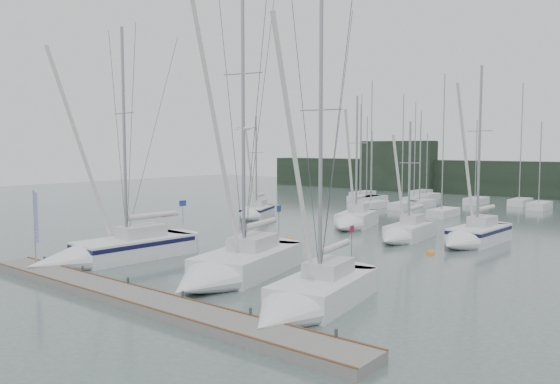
{
  "coord_description": "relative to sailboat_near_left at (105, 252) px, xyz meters",
  "views": [
    {
      "loc": [
        20.09,
        -19.64,
        7.0
      ],
      "look_at": [
        0.18,
        5.0,
        4.39
      ],
      "focal_mm": 35.0,
      "sensor_mm": 36.0,
      "label": 1
    }
  ],
  "objects": [
    {
      "name": "ground",
      "position": [
        8.69,
        0.9,
        -0.63
      ],
      "size": [
        160.0,
        160.0,
        0.0
      ],
      "primitive_type": "plane",
      "color": "#4E5F5C",
      "rests_on": "ground"
    },
    {
      "name": "dock",
      "position": [
        8.69,
        -4.1,
        -0.43
      ],
      "size": [
        24.0,
        2.0,
        0.4
      ],
      "primitive_type": "cube",
      "color": "#60605C",
      "rests_on": "ground"
    },
    {
      "name": "far_treeline",
      "position": [
        8.69,
        62.9,
        1.87
      ],
      "size": [
        90.0,
        4.0,
        5.0
      ],
      "primitive_type": "cube",
      "color": "black",
      "rests_on": "ground"
    },
    {
      "name": "far_building_left",
      "position": [
        -11.31,
        60.9,
        3.37
      ],
      "size": [
        12.0,
        3.0,
        8.0
      ],
      "primitive_type": "cube",
      "color": "black",
      "rests_on": "ground"
    },
    {
      "name": "mast_forest",
      "position": [
        9.92,
        44.43,
        -0.16
      ],
      "size": [
        46.94,
        25.91,
        14.65
      ],
      "color": "silver",
      "rests_on": "ground"
    },
    {
      "name": "sailboat_near_left",
      "position": [
        0.0,
        0.0,
        0.0
      ],
      "size": [
        3.86,
        10.92,
        15.35
      ],
      "rotation": [
        0.0,
        0.0,
        -0.07
      ],
      "color": "silver",
      "rests_on": "ground"
    },
    {
      "name": "sailboat_near_center",
      "position": [
        9.07,
        1.26,
        -0.02
      ],
      "size": [
        5.65,
        10.98,
        18.58
      ],
      "rotation": [
        0.0,
        0.0,
        0.23
      ],
      "color": "silver",
      "rests_on": "ground"
    },
    {
      "name": "sailboat_near_right",
      "position": [
        15.42,
        -0.51,
        -0.08
      ],
      "size": [
        4.26,
        9.27,
        14.6
      ],
      "rotation": [
        0.0,
        0.0,
        0.16
      ],
      "color": "silver",
      "rests_on": "ground"
    },
    {
      "name": "sailboat_mid_a",
      "position": [
        -6.66,
        21.01,
        -0.09
      ],
      "size": [
        4.59,
        6.92,
        10.79
      ],
      "rotation": [
        0.0,
        0.0,
        0.39
      ],
      "color": "silver",
      "rests_on": "ground"
    },
    {
      "name": "sailboat_mid_b",
      "position": [
        4.2,
        21.71,
        -0.04
      ],
      "size": [
        4.63,
        8.28,
        12.3
      ],
      "rotation": [
        0.0,
        0.0,
        0.27
      ],
      "color": "silver",
      "rests_on": "ground"
    },
    {
      "name": "sailboat_mid_c",
      "position": [
        10.61,
        18.41,
        -0.1
      ],
      "size": [
        2.75,
        7.51,
        9.66
      ],
      "rotation": [
        0.0,
        0.0,
        0.06
      ],
      "color": "silver",
      "rests_on": "ground"
    },
    {
      "name": "sailboat_mid_d",
      "position": [
        15.18,
        19.77,
        -0.01
      ],
      "size": [
        3.17,
        8.33,
        13.67
      ],
      "rotation": [
        0.0,
        0.0,
        -0.06
      ],
      "color": "silver",
      "rests_on": "ground"
    },
    {
      "name": "buoy_a",
      "position": [
        3.71,
        13.47,
        -0.63
      ],
      "size": [
        0.5,
        0.5,
        0.5
      ],
      "primitive_type": "sphere",
      "color": "orange",
      "rests_on": "ground"
    },
    {
      "name": "buoy_b",
      "position": [
        14.22,
        15.07,
        -0.63
      ],
      "size": [
        0.55,
        0.55,
        0.55
      ],
      "primitive_type": "sphere",
      "color": "orange",
      "rests_on": "ground"
    },
    {
      "name": "buoy_c",
      "position": [
        1.6,
        12.21,
        -0.63
      ],
      "size": [
        0.49,
        0.49,
        0.49
      ],
      "primitive_type": "sphere",
      "color": "orange",
      "rests_on": "ground"
    },
    {
      "name": "dock_banner",
      "position": [
        -0.8,
        -3.84,
        2.25
      ],
      "size": [
        0.64,
        0.14,
        4.21
      ],
      "rotation": [
        0.0,
        0.0,
        -0.14
      ],
      "color": "#93969A",
      "rests_on": "dock"
    },
    {
      "name": "seagull",
      "position": [
        12.12,
        -0.5,
        7.21
      ],
      "size": [
        0.89,
        0.44,
        0.18
      ],
      "rotation": [
        0.0,
        0.0,
        0.36
      ],
      "color": "white",
      "rests_on": "ground"
    }
  ]
}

